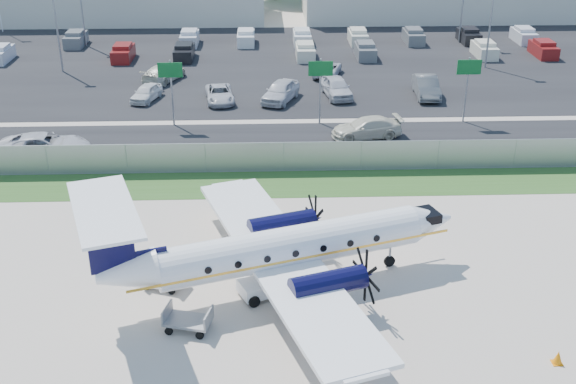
{
  "coord_description": "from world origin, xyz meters",
  "views": [
    {
      "loc": [
        -1.24,
        -28.65,
        18.7
      ],
      "look_at": [
        0.0,
        6.0,
        2.3
      ],
      "focal_mm": 45.0,
      "sensor_mm": 36.0,
      "label": 1
    }
  ],
  "objects_px": {
    "aircraft": "(283,248)",
    "baggage_cart_near": "(188,320)",
    "baggage_cart_far": "(164,278)",
    "pushback_tug": "(266,283)"
  },
  "relations": [
    {
      "from": "baggage_cart_near",
      "to": "baggage_cart_far",
      "type": "relative_size",
      "value": 1.06
    },
    {
      "from": "aircraft",
      "to": "baggage_cart_near",
      "type": "xyz_separation_m",
      "value": [
        -4.2,
        -3.15,
        -1.67
      ]
    },
    {
      "from": "baggage_cart_far",
      "to": "aircraft",
      "type": "bearing_deg",
      "value": -3.18
    },
    {
      "from": "aircraft",
      "to": "baggage_cart_near",
      "type": "distance_m",
      "value": 5.51
    },
    {
      "from": "aircraft",
      "to": "baggage_cart_far",
      "type": "bearing_deg",
      "value": 176.82
    },
    {
      "from": "baggage_cart_near",
      "to": "baggage_cart_far",
      "type": "xyz_separation_m",
      "value": [
        -1.46,
        3.46,
        -0.04
      ]
    },
    {
      "from": "aircraft",
      "to": "baggage_cart_far",
      "type": "distance_m",
      "value": 5.92
    },
    {
      "from": "aircraft",
      "to": "baggage_cart_far",
      "type": "relative_size",
      "value": 8.67
    },
    {
      "from": "pushback_tug",
      "to": "baggage_cart_near",
      "type": "height_order",
      "value": "pushback_tug"
    },
    {
      "from": "pushback_tug",
      "to": "baggage_cart_far",
      "type": "xyz_separation_m",
      "value": [
        -4.84,
        0.82,
        -0.14
      ]
    }
  ]
}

